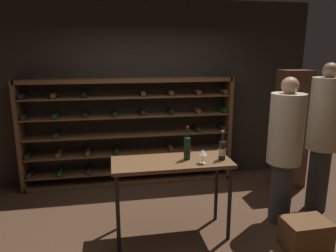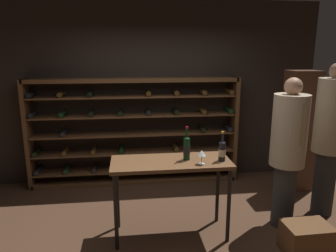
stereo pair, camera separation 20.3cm
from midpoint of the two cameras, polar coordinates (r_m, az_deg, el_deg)
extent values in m
plane|color=#472D1E|center=(3.85, -1.20, -19.69)|extent=(9.79, 9.79, 0.00)
cube|color=black|center=(5.15, -4.67, 6.05)|extent=(5.38, 0.10, 2.90)
cube|color=brown|center=(5.24, -26.32, -1.83)|extent=(0.06, 0.32, 1.71)
cube|color=brown|center=(5.34, 9.61, -0.35)|extent=(0.06, 0.32, 1.71)
cube|color=brown|center=(4.89, -8.49, 8.25)|extent=(3.27, 0.32, 0.06)
cube|color=brown|center=(5.29, -7.87, -9.81)|extent=(3.27, 0.32, 0.06)
cube|color=brown|center=(5.22, -7.94, -7.93)|extent=(3.19, 0.32, 0.02)
cylinder|color=black|center=(5.38, -24.65, -7.81)|extent=(0.08, 0.30, 0.08)
cylinder|color=black|center=(5.28, -20.01, -7.75)|extent=(0.08, 0.30, 0.08)
cylinder|color=black|center=(5.22, -15.24, -7.64)|extent=(0.08, 0.30, 0.08)
cylinder|color=#4C3314|center=(5.20, -10.39, -7.47)|extent=(0.08, 0.30, 0.08)
cylinder|color=black|center=(5.22, -5.54, -7.25)|extent=(0.08, 0.30, 0.08)
cylinder|color=#4C3314|center=(5.27, -0.75, -6.99)|extent=(0.08, 0.30, 0.08)
cylinder|color=black|center=(5.35, 3.91, -6.68)|extent=(0.08, 0.30, 0.08)
cylinder|color=#4C3314|center=(5.47, 8.39, -6.34)|extent=(0.08, 0.30, 0.08)
cube|color=brown|center=(5.12, -8.05, -4.79)|extent=(3.19, 0.32, 0.02)
cylinder|color=black|center=(5.28, -24.96, -4.74)|extent=(0.08, 0.30, 0.08)
cylinder|color=#4C3314|center=(5.19, -20.27, -4.63)|extent=(0.08, 0.30, 0.08)
cylinder|color=#4C3314|center=(5.13, -15.44, -4.48)|extent=(0.08, 0.30, 0.08)
cylinder|color=black|center=(5.10, -10.53, -4.30)|extent=(0.08, 0.30, 0.08)
cylinder|color=#4C3314|center=(5.17, -0.76, -3.85)|extent=(0.08, 0.30, 0.08)
cube|color=brown|center=(5.04, -8.16, -1.52)|extent=(3.19, 0.32, 0.02)
cylinder|color=black|center=(5.11, -20.54, -1.41)|extent=(0.08, 0.30, 0.08)
cylinder|color=black|center=(5.18, 4.01, -0.39)|extent=(0.08, 0.30, 0.08)
cylinder|color=black|center=(5.30, 8.61, -0.19)|extent=(0.08, 0.30, 0.08)
cube|color=brown|center=(4.97, -8.27, 1.84)|extent=(3.19, 0.32, 0.02)
cylinder|color=black|center=(5.14, -25.61, 1.67)|extent=(0.08, 0.30, 0.08)
cylinder|color=black|center=(5.04, -20.81, 1.91)|extent=(0.08, 0.30, 0.08)
cylinder|color=black|center=(4.98, -15.86, 2.14)|extent=(0.08, 0.30, 0.08)
cylinder|color=black|center=(4.96, -10.82, 2.36)|extent=(0.08, 0.30, 0.08)
cylinder|color=black|center=(4.97, -5.77, 2.56)|extent=(0.08, 0.30, 0.08)
cylinder|color=black|center=(5.03, -0.78, 2.74)|extent=(0.08, 0.30, 0.08)
cylinder|color=#4C3314|center=(5.12, 4.07, 2.89)|extent=(0.08, 0.30, 0.08)
cylinder|color=black|center=(5.24, 8.72, 3.02)|extent=(0.08, 0.30, 0.08)
cube|color=brown|center=(4.92, -8.38, 5.29)|extent=(3.19, 0.32, 0.02)
cylinder|color=black|center=(5.10, -25.95, 5.00)|extent=(0.08, 0.30, 0.08)
cylinder|color=#4C3314|center=(5.00, -21.10, 5.30)|extent=(0.08, 0.30, 0.08)
cylinder|color=black|center=(4.94, -16.08, 5.58)|extent=(0.08, 0.30, 0.08)
cylinder|color=#4C3314|center=(4.93, -5.85, 6.01)|extent=(0.08, 0.30, 0.08)
cylinder|color=#4C3314|center=(4.98, -0.79, 6.16)|extent=(0.08, 0.30, 0.08)
cylinder|color=#4C3314|center=(5.07, 4.12, 6.25)|extent=(0.08, 0.30, 0.08)
cylinder|color=#4C3314|center=(5.20, 8.83, 6.30)|extent=(0.08, 0.30, 0.08)
cube|color=brown|center=(3.52, -0.99, -6.65)|extent=(1.33, 0.55, 0.04)
cylinder|color=black|center=(3.47, -10.83, -15.52)|extent=(0.04, 0.04, 0.87)
cylinder|color=black|center=(3.65, 9.53, -13.89)|extent=(0.04, 0.04, 0.87)
cylinder|color=black|center=(3.86, -10.81, -12.36)|extent=(0.04, 0.04, 0.87)
cylinder|color=black|center=(4.03, 7.35, -11.10)|extent=(0.04, 0.04, 0.87)
cylinder|color=#2B2B2B|center=(4.67, 24.52, -8.84)|extent=(0.26, 0.26, 0.86)
cylinder|color=tan|center=(4.44, 25.61, 1.96)|extent=(0.41, 0.41, 0.93)
sphere|color=#AD7A5B|center=(4.37, 26.34, 9.07)|extent=(0.19, 0.19, 0.19)
cylinder|color=#303030|center=(4.20, 18.50, -11.35)|extent=(0.26, 0.26, 0.78)
cylinder|color=tan|center=(3.94, 19.35, -0.50)|extent=(0.41, 0.41, 0.85)
sphere|color=#AD7A5B|center=(3.86, 19.93, 6.93)|extent=(0.20, 0.20, 0.20)
cube|color=olive|center=(3.77, 21.54, 0.31)|extent=(0.05, 0.02, 0.47)
cube|color=brown|center=(3.85, 22.33, -17.80)|extent=(0.49, 0.35, 0.33)
cube|color=#4C2D1E|center=(5.22, 20.45, -0.59)|extent=(0.44, 0.36, 1.84)
cylinder|color=black|center=(3.55, 8.22, -4.50)|extent=(0.08, 0.08, 0.21)
cone|color=black|center=(3.52, 8.28, -2.69)|extent=(0.08, 0.08, 0.03)
cylinder|color=black|center=(3.50, 8.31, -1.84)|extent=(0.03, 0.03, 0.08)
cylinder|color=#B7932D|center=(3.49, 8.34, -1.03)|extent=(0.03, 0.03, 0.02)
cylinder|color=#C6B28C|center=(3.55, 8.21, -4.66)|extent=(0.08, 0.08, 0.08)
cylinder|color=black|center=(3.52, 1.85, -4.17)|extent=(0.07, 0.07, 0.25)
cone|color=black|center=(3.49, 1.87, -2.04)|extent=(0.07, 0.07, 0.03)
cylinder|color=black|center=(3.47, 1.88, -1.13)|extent=(0.03, 0.03, 0.09)
cylinder|color=maroon|center=(3.46, 1.88, -0.26)|extent=(0.03, 0.03, 0.02)
cylinder|color=black|center=(3.53, 1.85, -4.37)|extent=(0.08, 0.08, 0.09)
cylinder|color=silver|center=(3.44, 4.61, -6.76)|extent=(0.07, 0.07, 0.00)
cylinder|color=silver|center=(3.43, 4.63, -6.02)|extent=(0.01, 0.01, 0.09)
cone|color=silver|center=(3.40, 4.65, -4.81)|extent=(0.09, 0.09, 0.06)
cylinder|color=#590A14|center=(3.41, 4.65, -5.03)|extent=(0.05, 0.05, 0.02)
camera|label=1|loc=(0.10, -91.64, -0.38)|focal=33.47mm
camera|label=2|loc=(0.10, 88.36, 0.38)|focal=33.47mm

